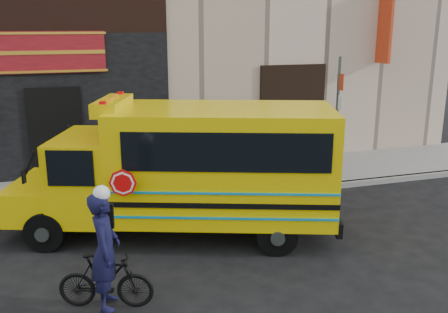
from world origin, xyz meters
TOP-DOWN VIEW (x-y plane):
  - ground at (0.00, 0.00)m, footprint 120.00×120.00m
  - curb at (0.00, 2.60)m, footprint 40.00×0.20m
  - sidewalk at (0.00, 4.10)m, footprint 40.00×3.00m
  - school_bus at (-0.47, 0.79)m, footprint 7.21×4.31m
  - sign_pole at (4.17, 2.93)m, footprint 0.08×0.31m
  - bicycle at (-2.47, -1.62)m, footprint 1.58×0.90m
  - cyclist at (-2.44, -1.67)m, footprint 0.57×0.76m

SIDE VIEW (x-z plane):
  - ground at x=0.00m, z-range 0.00..0.00m
  - curb at x=0.00m, z-range 0.00..0.15m
  - sidewalk at x=0.00m, z-range 0.00..0.15m
  - bicycle at x=-2.47m, z-range 0.00..0.91m
  - cyclist at x=-2.44m, z-range 0.00..1.90m
  - school_bus at x=-0.47m, z-range 0.05..2.97m
  - sign_pole at x=4.17m, z-range 0.17..3.72m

